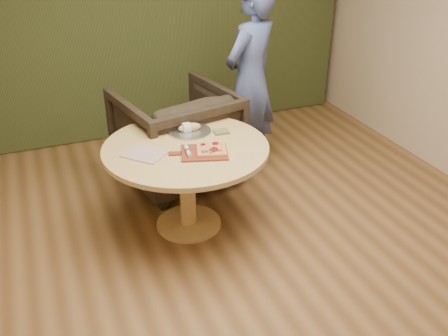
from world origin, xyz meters
name	(u,v)px	position (x,y,z in m)	size (l,w,h in m)	color
room_shell	(255,98)	(0.00, 0.00, 1.40)	(5.04, 6.04, 2.84)	brown
curtain	(141,10)	(0.00, 2.90, 1.40)	(4.80, 0.14, 2.78)	#2C3618
pedestal_table	(186,162)	(-0.19, 0.82, 0.61)	(1.31, 1.31, 0.75)	tan
pizza_paddle	(203,152)	(-0.11, 0.65, 0.76)	(0.47, 0.37, 0.01)	brown
flatbread_pizza	(211,150)	(-0.05, 0.63, 0.78)	(0.27, 0.27, 0.04)	#E69A5A
cutlery_roll	(188,151)	(-0.23, 0.67, 0.78)	(0.05, 0.20, 0.03)	silver
newspaper	(145,154)	(-0.52, 0.80, 0.76)	(0.30, 0.25, 0.01)	silver
serving_tray	(190,131)	(-0.08, 1.05, 0.76)	(0.36, 0.36, 0.02)	silver
bread_roll	(189,127)	(-0.09, 1.05, 0.79)	(0.19, 0.09, 0.09)	tan
green_packet	(221,132)	(0.15, 0.94, 0.76)	(0.12, 0.10, 0.02)	#525A28
armchair	(176,131)	(-0.04, 1.63, 0.51)	(0.99, 0.93, 1.02)	black
person_standing	(251,79)	(0.74, 1.66, 0.92)	(0.67, 0.44, 1.83)	#455690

